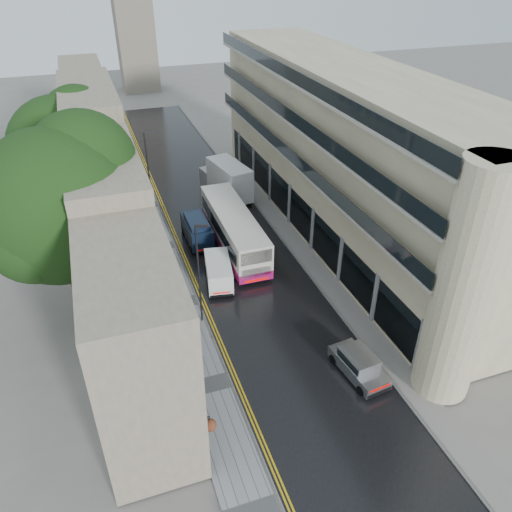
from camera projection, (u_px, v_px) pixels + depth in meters
road at (225, 237)px, 44.27m from camera, size 9.00×85.00×0.02m
left_sidewalk at (159, 247)px, 42.62m from camera, size 2.70×85.00×0.12m
right_sidewalk at (282, 226)px, 45.74m from camera, size 1.80×85.00×0.12m
old_shop_row at (102, 177)px, 40.44m from camera, size 4.50×56.00×12.00m
modern_block at (344, 153)px, 42.19m from camera, size 8.00×40.00×14.00m
tree_near at (63, 230)px, 31.10m from camera, size 10.56×10.56×13.89m
tree_far at (65, 166)px, 41.94m from camera, size 9.24×9.24×12.46m
cream_bus at (231, 252)px, 38.90m from camera, size 2.85×12.04×3.28m
white_lorry at (225, 190)px, 47.77m from camera, size 3.74×8.07×4.08m
silver_hatchback at (362, 385)px, 28.45m from camera, size 2.25×4.26×1.53m
white_van at (209, 284)px, 36.45m from camera, size 2.53×4.50×1.92m
navy_van at (191, 240)px, 41.33m from camera, size 1.90×4.73×2.41m
pedestrian at (169, 288)px, 36.10m from camera, size 0.68×0.52×1.66m
lamp_post_near at (199, 276)px, 32.36m from camera, size 0.85×0.43×7.45m
lamp_post_far at (149, 175)px, 45.76m from camera, size 0.90×0.26×7.90m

